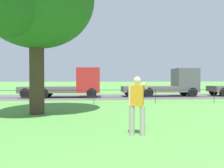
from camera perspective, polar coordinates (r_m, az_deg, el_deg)
The scene contains 5 objects.
street_strip at distance 22.62m, azimuth 0.91°, elevation -3.11°, with size 80.00×7.26×0.01m, color #565454.
park_fence at distance 16.37m, azimuth 3.20°, elevation -2.43°, with size 30.43×0.04×1.00m.
person_thrower at distance 7.12m, azimuth 6.18°, elevation -4.80°, with size 0.70×0.70×1.79m.
flatbed_truck_right at distance 22.06m, azimuth -9.61°, elevation -0.08°, with size 7.34×2.55×2.75m.
flatbed_truck_center at distance 23.69m, azimuth 14.04°, elevation -0.01°, with size 7.33×2.50×2.75m.
Camera 1 is at (-2.35, -1.42, 1.71)m, focal length 37.48 mm.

